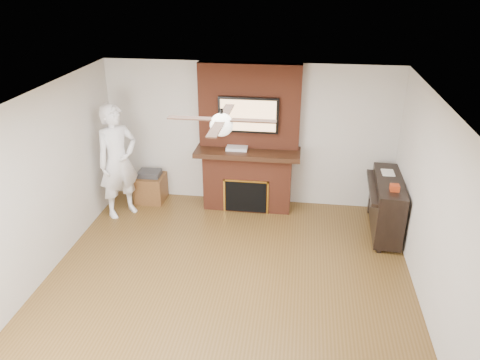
# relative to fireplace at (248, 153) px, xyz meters

# --- Properties ---
(room_shell) EXTENTS (5.36, 5.86, 2.86)m
(room_shell) POSITION_rel_fireplace_xyz_m (0.00, -2.55, 0.25)
(room_shell) COLOR #553A19
(room_shell) RESTS_ON ground
(fireplace) EXTENTS (1.78, 0.64, 2.50)m
(fireplace) POSITION_rel_fireplace_xyz_m (0.00, 0.00, 0.00)
(fireplace) COLOR maroon
(fireplace) RESTS_ON ground
(tv) EXTENTS (1.00, 0.08, 0.60)m
(tv) POSITION_rel_fireplace_xyz_m (0.00, -0.05, 0.68)
(tv) COLOR black
(tv) RESTS_ON fireplace
(ceiling_fan) EXTENTS (1.21, 1.21, 0.31)m
(ceiling_fan) POSITION_rel_fireplace_xyz_m (-0.00, -2.55, 1.34)
(ceiling_fan) COLOR black
(ceiling_fan) RESTS_ON room_shell
(person) EXTENTS (0.83, 0.85, 1.94)m
(person) POSITION_rel_fireplace_xyz_m (-2.10, -0.62, -0.02)
(person) COLOR white
(person) RESTS_ON ground
(side_table) EXTENTS (0.50, 0.50, 0.58)m
(side_table) POSITION_rel_fireplace_xyz_m (-1.77, -0.07, -0.73)
(side_table) COLOR #593519
(side_table) RESTS_ON ground
(piano) EXTENTS (0.59, 1.41, 1.00)m
(piano) POSITION_rel_fireplace_xyz_m (2.28, -0.62, -0.51)
(piano) COLOR black
(piano) RESTS_ON ground
(cable_box) EXTENTS (0.35, 0.20, 0.05)m
(cable_box) POSITION_rel_fireplace_xyz_m (-0.18, -0.10, 0.11)
(cable_box) COLOR silver
(cable_box) RESTS_ON fireplace
(candle_orange) EXTENTS (0.07, 0.07, 0.11)m
(candle_orange) POSITION_rel_fireplace_xyz_m (-0.06, -0.18, -0.94)
(candle_orange) COLOR #CF4118
(candle_orange) RESTS_ON ground
(candle_cream) EXTENTS (0.09, 0.09, 0.12)m
(candle_cream) POSITION_rel_fireplace_xyz_m (0.03, -0.21, -0.94)
(candle_cream) COLOR #FFF5CA
(candle_cream) RESTS_ON ground
(candle_blue) EXTENTS (0.06, 0.06, 0.09)m
(candle_blue) POSITION_rel_fireplace_xyz_m (0.29, -0.21, -0.95)
(candle_blue) COLOR teal
(candle_blue) RESTS_ON ground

